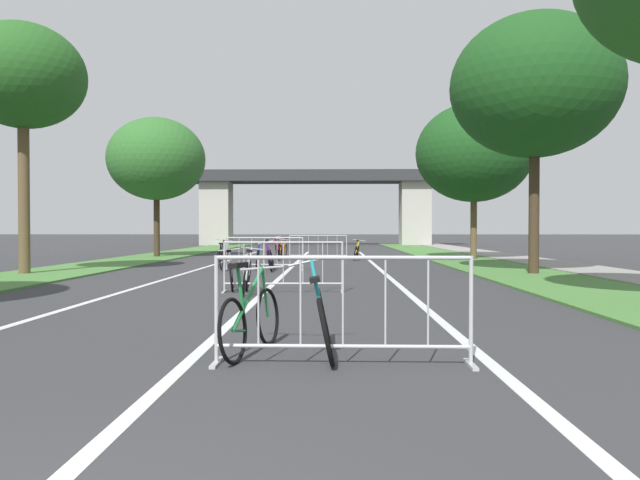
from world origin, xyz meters
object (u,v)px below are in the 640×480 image
tree_left_oak_near (156,159)px  bicycle_green_0 (251,319)px  bicycle_teal_2 (324,320)px  bicycle_blue_7 (258,258)px  bicycle_white_6 (231,273)px  bicycle_silver_9 (247,275)px  bicycle_red_8 (279,251)px  bicycle_yellow_1 (357,252)px  crowd_barrier_third (264,254)px  crowd_barrier_second (283,267)px  bicycle_purple_4 (270,259)px  tree_right_oak_mid (535,87)px  tree_left_pine_near (23,77)px  tree_right_maple_mid (474,153)px  bicycle_orange_3 (283,251)px  bicycle_black_5 (220,259)px  crowd_barrier_fourth (318,247)px  crowd_barrier_nearest (343,311)px

tree_left_oak_near → bicycle_green_0: size_ratio=4.03×
bicycle_teal_2 → bicycle_blue_7: size_ratio=1.00×
bicycle_white_6 → bicycle_silver_9: (0.47, -0.89, 0.03)m
bicycle_teal_2 → bicycle_red_8: size_ratio=0.96×
tree_left_oak_near → bicycle_yellow_1: (9.12, -2.37, -4.18)m
crowd_barrier_third → bicycle_blue_7: crowd_barrier_third is taller
crowd_barrier_second → bicycle_purple_4: bearing=98.3°
tree_right_oak_mid → bicycle_purple_4: size_ratio=4.17×
tree_left_pine_near → bicycle_yellow_1: size_ratio=4.53×
tree_right_maple_mid → bicycle_purple_4: (-7.93, -7.12, -4.16)m
bicycle_purple_4 → crowd_barrier_third: bearing=-60.9°
crowd_barrier_third → bicycle_silver_9: crowd_barrier_third is taller
crowd_barrier_third → bicycle_orange_3: 7.17m
tree_right_oak_mid → bicycle_purple_4: 9.23m
tree_right_maple_mid → bicycle_teal_2: 21.04m
bicycle_green_0 → bicycle_black_5: (-2.65, 12.49, 0.02)m
bicycle_yellow_1 → tree_right_maple_mid: bearing=13.1°
bicycle_blue_7 → tree_left_pine_near: bearing=17.5°
crowd_barrier_third → crowd_barrier_fourth: size_ratio=1.00×
tree_right_maple_mid → bicycle_black_5: bearing=-143.1°
tree_left_oak_near → bicycle_orange_3: (5.95, -1.47, -4.16)m
crowd_barrier_third → bicycle_yellow_1: 7.02m
bicycle_teal_2 → bicycle_blue_7: 13.67m
bicycle_white_6 → bicycle_blue_7: bearing=83.1°
crowd_barrier_third → tree_left_oak_near: bearing=124.6°
tree_right_oak_mid → tree_right_maple_mid: bearing=88.2°
tree_right_oak_mid → bicycle_teal_2: 13.53m
bicycle_white_6 → tree_right_oak_mid: bearing=19.9°
bicycle_purple_4 → bicycle_blue_7: (-0.50, 0.87, -0.01)m
bicycle_green_0 → bicycle_orange_3: bearing=107.8°
bicycle_red_8 → bicycle_teal_2: bearing=98.5°
crowd_barrier_nearest → crowd_barrier_third: bearing=99.6°
crowd_barrier_third → bicycle_silver_9: (0.45, -7.06, -0.14)m
bicycle_red_8 → bicycle_silver_9: (0.56, -13.32, 0.01)m
crowd_barrier_second → bicycle_green_0: crowd_barrier_second is taller
tree_right_maple_mid → bicycle_white_6: 15.85m
crowd_barrier_nearest → crowd_barrier_third: (-2.26, 13.35, 0.00)m
crowd_barrier_third → bicycle_blue_7: 0.59m
crowd_barrier_nearest → bicycle_yellow_1: size_ratio=1.59×
tree_left_pine_near → bicycle_yellow_1: 13.89m
tree_left_oak_near → crowd_barrier_nearest: (8.22, -21.99, -4.00)m
tree_left_oak_near → bicycle_red_8: (5.85, -2.38, -4.15)m
bicycle_teal_2 → bicycle_blue_7: (-2.35, 13.47, -0.01)m
bicycle_green_0 → crowd_barrier_nearest: bearing=-13.0°
tree_left_pine_near → crowd_barrier_second: (7.75, -4.57, -5.08)m
tree_right_maple_mid → bicycle_yellow_1: 6.53m
bicycle_red_8 → crowd_barrier_second: bearing=97.6°
tree_left_pine_near → bicycle_orange_3: 12.53m
crowd_barrier_third → bicycle_teal_2: size_ratio=1.54×
tree_left_oak_near → bicycle_silver_9: (6.41, -15.70, -4.14)m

